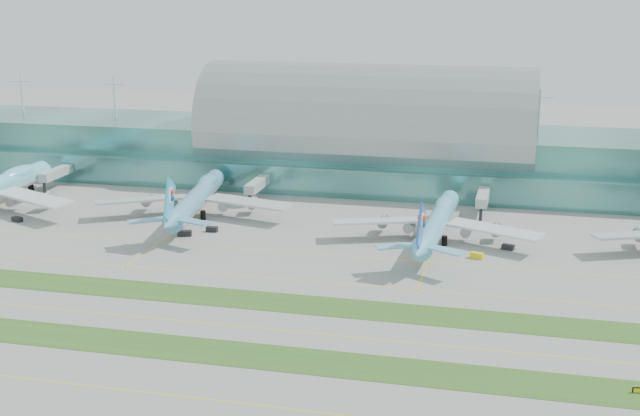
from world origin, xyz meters
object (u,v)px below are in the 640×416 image
(airliner_c, at_px, (437,221))
(terminal, at_px, (368,144))
(taxiway_sign_east, at_px, (639,390))
(airliner_b, at_px, (197,197))

(airliner_c, bearing_deg, terminal, 117.72)
(terminal, relative_size, taxiway_sign_east, 129.51)
(terminal, bearing_deg, airliner_c, -64.14)
(terminal, relative_size, airliner_c, 4.94)
(terminal, xyz_separation_m, airliner_c, (33.17, -68.42, -8.38))
(airliner_b, relative_size, taxiway_sign_east, 27.41)
(terminal, distance_m, airliner_c, 76.50)
(airliner_b, distance_m, airliner_c, 77.25)
(taxiway_sign_east, bearing_deg, airliner_b, 132.78)
(terminal, xyz_separation_m, taxiway_sign_east, (79.92, -155.83, -13.68))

